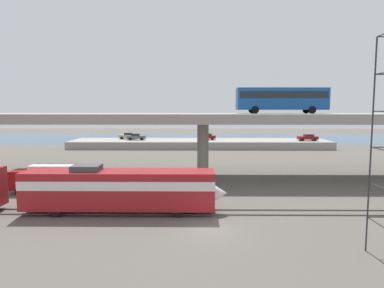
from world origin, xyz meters
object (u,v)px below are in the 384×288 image
parked_car_3 (207,136)px  transit_bus_on_overpass (282,98)px  parked_car_2 (308,137)px  train_locomotive (129,188)px  parked_car_1 (136,137)px  service_truck_east (46,178)px  parked_car_0 (128,136)px

parked_car_3 → transit_bus_on_overpass: bearing=104.4°
parked_car_2 → parked_car_3: 23.09m
train_locomotive → transit_bus_on_overpass: (17.28, 17.33, 8.23)m
transit_bus_on_overpass → parked_car_1: 42.82m
transit_bus_on_overpass → parked_car_2: bearing=-113.9°
transit_bus_on_overpass → service_truck_east: bearing=20.4°
parked_car_0 → parked_car_1: 3.76m
parked_car_2 → parked_car_3: (-22.97, 2.31, -0.00)m
parked_car_2 → parked_car_1: bearing=-2.3°
service_truck_east → parked_car_3: 48.33m
parked_car_1 → parked_car_2: 39.63m
transit_bus_on_overpass → parked_car_2: size_ratio=2.67×
parked_car_3 → service_truck_east: bearing=67.1°
transit_bus_on_overpass → parked_car_1: bearing=-52.8°
parked_car_0 → parked_car_1: same height
train_locomotive → parked_car_1: (-8.14, 50.86, 0.28)m
service_truck_east → parked_car_0: (-0.36, 46.54, 0.84)m
train_locomotive → service_truck_east: (-10.33, 7.09, -0.55)m
train_locomotive → parked_car_2: train_locomotive is taller
transit_bus_on_overpass → parked_car_0: transit_bus_on_overpass is taller
train_locomotive → parked_car_0: bearing=101.3°
service_truck_east → parked_car_1: 43.84m
parked_car_0 → parked_car_2: same height
parked_car_2 → service_truck_east: bearing=45.3°
parked_car_2 → parked_car_3: bearing=-5.7°
service_truck_east → parked_car_1: size_ratio=1.57×
parked_car_0 → parked_car_3: 19.29m
parked_car_1 → parked_car_2: (39.60, -1.57, 0.00)m
parked_car_0 → parked_car_3: bearing=174.0°
service_truck_east → parked_car_0: parked_car_0 is taller
train_locomotive → parked_car_3: bearing=80.7°
parked_car_0 → parked_car_2: 42.37m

